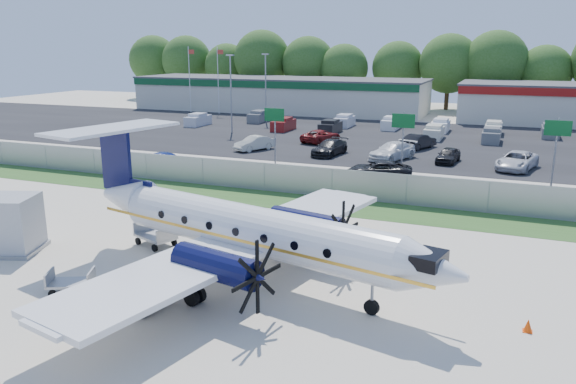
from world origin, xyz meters
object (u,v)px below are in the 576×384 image
at_px(aircraft, 246,228).
at_px(baggage_cart_near, 156,236).
at_px(pushback_tug, 136,289).
at_px(baggage_cart_far, 71,282).
at_px(service_container, 12,226).

distance_m(aircraft, baggage_cart_near, 6.82).
relative_size(pushback_tug, baggage_cart_near, 1.09).
relative_size(baggage_cart_near, baggage_cart_far, 1.18).
distance_m(aircraft, pushback_tug, 5.21).
height_order(aircraft, pushback_tug, aircraft).
height_order(baggage_cart_near, baggage_cart_far, baggage_cart_near).
bearing_deg(aircraft, baggage_cart_far, -147.23).
relative_size(pushback_tug, service_container, 0.83).
height_order(aircraft, service_container, aircraft).
xyz_separation_m(baggage_cart_near, service_container, (-6.07, -3.36, 0.79)).
bearing_deg(aircraft, pushback_tug, -126.02).
xyz_separation_m(baggage_cart_near, baggage_cart_far, (0.05, -6.11, -0.08)).
distance_m(aircraft, service_container, 12.40).
height_order(pushback_tug, baggage_cart_near, pushback_tug).
bearing_deg(pushback_tug, baggage_cart_near, 118.42).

